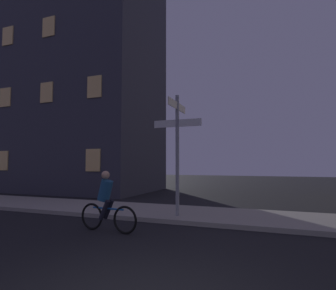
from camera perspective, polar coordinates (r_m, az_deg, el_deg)
sidewalk_kerb at (r=9.47m, az=11.63°, el=-14.39°), size 40.00×2.85×0.14m
signpost at (r=8.94m, az=1.96°, el=0.52°), size 1.63×1.69×3.92m
cyclist at (r=7.65m, az=-12.70°, el=-11.75°), size 1.82×0.36×1.61m
building_left_block at (r=22.19m, az=-20.77°, el=16.52°), size 13.37×6.53×18.94m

